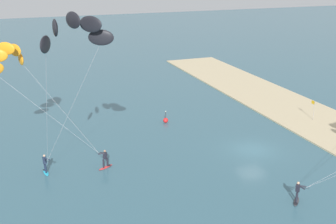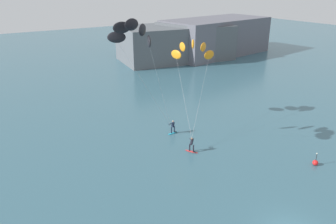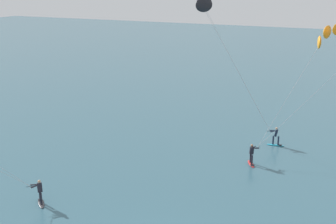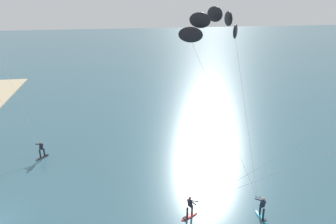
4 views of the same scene
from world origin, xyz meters
name	(u,v)px [view 2 (image 2 of 4)]	position (x,y,z in m)	size (l,w,h in m)	color
kitesurfer_mid_water	(134,37)	(-3.72, 16.89, 12.25)	(8.45, 5.31, 13.98)	#23ADD1
kitesurfer_far_out	(193,53)	(6.07, 20.75, 9.05)	(8.06, 9.78, 10.63)	red
marker_buoy	(315,163)	(9.99, 5.16, 0.30)	(0.56, 0.56, 1.38)	red
distant_headland	(198,40)	(31.97, 53.40, 3.89)	(39.77, 16.78, 8.68)	#565B60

